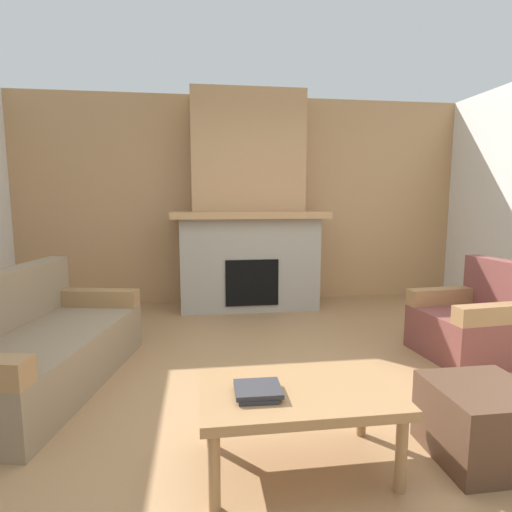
% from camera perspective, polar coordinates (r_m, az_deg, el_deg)
% --- Properties ---
extents(ground, '(9.00, 9.00, 0.00)m').
position_cam_1_polar(ground, '(3.01, 5.17, -19.49)').
color(ground, '#9E754C').
extents(wall_back_wood_panel, '(6.00, 0.12, 2.70)m').
position_cam_1_polar(wall_back_wood_panel, '(5.64, -1.55, 7.57)').
color(wall_back_wood_panel, tan).
rests_on(wall_back_wood_panel, ground).
extents(fireplace, '(1.90, 0.82, 2.70)m').
position_cam_1_polar(fireplace, '(5.27, -1.10, 5.52)').
color(fireplace, gray).
rests_on(fireplace, ground).
extents(couch, '(1.18, 1.93, 0.85)m').
position_cam_1_polar(couch, '(3.52, -28.10, -11.26)').
color(couch, '#847056').
rests_on(couch, ground).
extents(armchair, '(0.83, 0.83, 0.85)m').
position_cam_1_polar(armchair, '(4.14, 27.75, -8.28)').
color(armchair, brown).
rests_on(armchair, ground).
extents(coffee_table, '(1.00, 0.60, 0.43)m').
position_cam_1_polar(coffee_table, '(2.23, 5.92, -19.01)').
color(coffee_table, '#997047').
rests_on(coffee_table, ground).
extents(ottoman, '(0.52, 0.52, 0.40)m').
position_cam_1_polar(ottoman, '(2.67, 28.72, -19.46)').
color(ottoman, '#4C3323').
rests_on(ottoman, ground).
extents(book_stack_near_edge, '(0.23, 0.22, 0.04)m').
position_cam_1_polar(book_stack_near_edge, '(2.13, 0.21, -18.12)').
color(book_stack_near_edge, '#2D2D33').
rests_on(book_stack_near_edge, coffee_table).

